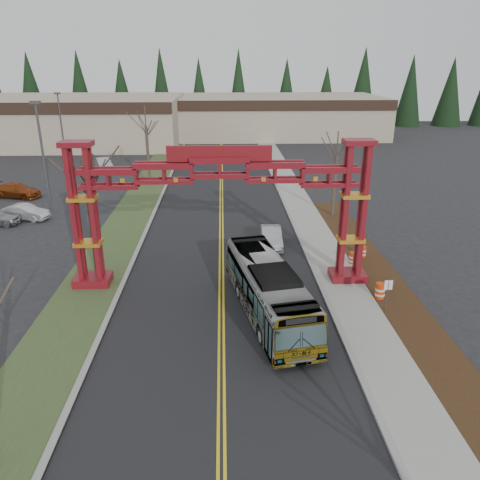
{
  "coord_description": "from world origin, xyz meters",
  "views": [
    {
      "loc": [
        0.18,
        -8.59,
        13.12
      ],
      "look_at": [
        1.08,
        15.38,
        3.87
      ],
      "focal_mm": 35.0,
      "sensor_mm": 36.0,
      "label": 1
    }
  ],
  "objects_px": {
    "bare_tree_median_far": "(146,127)",
    "barrel_north": "(363,252)",
    "parked_car_mid_a": "(17,190)",
    "light_pole_near": "(42,149)",
    "parked_car_far_a": "(104,164)",
    "silver_sedan": "(271,237)",
    "gateway_arch": "(220,190)",
    "bare_tree_right_far": "(337,155)",
    "bare_tree_median_mid": "(87,183)",
    "barrel_south": "(380,292)",
    "street_sign": "(388,290)",
    "barrel_mid": "(353,259)",
    "light_pole_far": "(61,121)",
    "retail_building_east": "(275,116)",
    "retail_building_west": "(40,120)",
    "transit_bus": "(268,290)",
    "parked_car_near_b": "(25,212)"
  },
  "relations": [
    {
      "from": "bare_tree_median_far",
      "to": "barrel_north",
      "type": "relative_size",
      "value": 9.69
    },
    {
      "from": "parked_car_mid_a",
      "to": "light_pole_near",
      "type": "xyz_separation_m",
      "value": [
        4.98,
        -4.69,
        4.97
      ]
    },
    {
      "from": "parked_car_far_a",
      "to": "silver_sedan",
      "type": "bearing_deg",
      "value": -77.64
    },
    {
      "from": "gateway_arch",
      "to": "bare_tree_right_far",
      "type": "relative_size",
      "value": 2.43
    },
    {
      "from": "bare_tree_median_mid",
      "to": "parked_car_mid_a",
      "type": "bearing_deg",
      "value": 123.81
    },
    {
      "from": "barrel_south",
      "to": "street_sign",
      "type": "bearing_deg",
      "value": -96.38
    },
    {
      "from": "parked_car_mid_a",
      "to": "street_sign",
      "type": "height_order",
      "value": "street_sign"
    },
    {
      "from": "bare_tree_median_far",
      "to": "barrel_mid",
      "type": "distance_m",
      "value": 28.8
    },
    {
      "from": "barrel_north",
      "to": "parked_car_far_a",
      "type": "bearing_deg",
      "value": 130.34
    },
    {
      "from": "street_sign",
      "to": "barrel_mid",
      "type": "bearing_deg",
      "value": 90.89
    },
    {
      "from": "light_pole_far",
      "to": "street_sign",
      "type": "bearing_deg",
      "value": -55.22
    },
    {
      "from": "retail_building_east",
      "to": "barrel_mid",
      "type": "height_order",
      "value": "retail_building_east"
    },
    {
      "from": "retail_building_west",
      "to": "retail_building_east",
      "type": "relative_size",
      "value": 1.21
    },
    {
      "from": "gateway_arch",
      "to": "bare_tree_right_far",
      "type": "xyz_separation_m",
      "value": [
        10.0,
        13.2,
        -0.54
      ]
    },
    {
      "from": "gateway_arch",
      "to": "bare_tree_median_far",
      "type": "relative_size",
      "value": 2.12
    },
    {
      "from": "retail_building_west",
      "to": "light_pole_far",
      "type": "distance_m",
      "value": 15.27
    },
    {
      "from": "barrel_mid",
      "to": "light_pole_far",
      "type": "bearing_deg",
      "value": 129.04
    },
    {
      "from": "transit_bus",
      "to": "silver_sedan",
      "type": "height_order",
      "value": "transit_bus"
    },
    {
      "from": "parked_car_near_b",
      "to": "bare_tree_median_far",
      "type": "distance_m",
      "value": 15.99
    },
    {
      "from": "transit_bus",
      "to": "barrel_north",
      "type": "xyz_separation_m",
      "value": [
        7.42,
        7.53,
        -1.04
      ]
    },
    {
      "from": "parked_car_mid_a",
      "to": "parked_car_far_a",
      "type": "bearing_deg",
      "value": -10.45
    },
    {
      "from": "parked_car_far_a",
      "to": "street_sign",
      "type": "bearing_deg",
      "value": -79.67
    },
    {
      "from": "parked_car_near_b",
      "to": "parked_car_far_a",
      "type": "distance_m",
      "value": 19.86
    },
    {
      "from": "light_pole_far",
      "to": "bare_tree_median_far",
      "type": "bearing_deg",
      "value": -48.29
    },
    {
      "from": "parked_car_mid_a",
      "to": "barrel_south",
      "type": "height_order",
      "value": "parked_car_mid_a"
    },
    {
      "from": "light_pole_far",
      "to": "street_sign",
      "type": "relative_size",
      "value": 4.46
    },
    {
      "from": "transit_bus",
      "to": "street_sign",
      "type": "distance_m",
      "value": 6.52
    },
    {
      "from": "light_pole_far",
      "to": "street_sign",
      "type": "height_order",
      "value": "light_pole_far"
    },
    {
      "from": "parked_car_mid_a",
      "to": "retail_building_east",
      "type": "bearing_deg",
      "value": -21.56
    },
    {
      "from": "barrel_north",
      "to": "light_pole_near",
      "type": "bearing_deg",
      "value": 154.74
    },
    {
      "from": "light_pole_near",
      "to": "parked_car_near_b",
      "type": "bearing_deg",
      "value": -116.17
    },
    {
      "from": "retail_building_west",
      "to": "silver_sedan",
      "type": "height_order",
      "value": "retail_building_west"
    },
    {
      "from": "parked_car_far_a",
      "to": "bare_tree_right_far",
      "type": "xyz_separation_m",
      "value": [
        24.92,
        -19.65,
        4.68
      ]
    },
    {
      "from": "bare_tree_right_far",
      "to": "light_pole_near",
      "type": "relative_size",
      "value": 0.76
    },
    {
      "from": "parked_car_near_b",
      "to": "barrel_south",
      "type": "relative_size",
      "value": 3.87
    },
    {
      "from": "gateway_arch",
      "to": "light_pole_far",
      "type": "bearing_deg",
      "value": 118.55
    },
    {
      "from": "bare_tree_median_mid",
      "to": "light_pole_near",
      "type": "xyz_separation_m",
      "value": [
        -7.86,
        14.49,
        -0.53
      ]
    },
    {
      "from": "retail_building_east",
      "to": "barrel_mid",
      "type": "bearing_deg",
      "value": -91.0
    },
    {
      "from": "bare_tree_median_mid",
      "to": "street_sign",
      "type": "height_order",
      "value": "bare_tree_median_mid"
    },
    {
      "from": "light_pole_far",
      "to": "barrel_south",
      "type": "distance_m",
      "value": 53.91
    },
    {
      "from": "bare_tree_median_mid",
      "to": "retail_building_east",
      "type": "bearing_deg",
      "value": 73.49
    },
    {
      "from": "barrel_south",
      "to": "barrel_mid",
      "type": "height_order",
      "value": "barrel_south"
    },
    {
      "from": "parked_car_mid_a",
      "to": "barrel_north",
      "type": "bearing_deg",
      "value": -103.68
    },
    {
      "from": "gateway_arch",
      "to": "barrel_mid",
      "type": "bearing_deg",
      "value": 14.97
    },
    {
      "from": "parked_car_far_a",
      "to": "light_pole_near",
      "type": "distance_m",
      "value": 17.84
    },
    {
      "from": "transit_bus",
      "to": "barrel_mid",
      "type": "distance_m",
      "value": 9.11
    },
    {
      "from": "retail_building_east",
      "to": "bare_tree_median_mid",
      "type": "bearing_deg",
      "value": -106.51
    },
    {
      "from": "silver_sedan",
      "to": "light_pole_near",
      "type": "distance_m",
      "value": 22.41
    },
    {
      "from": "light_pole_far",
      "to": "silver_sedan",
      "type": "bearing_deg",
      "value": -53.2
    },
    {
      "from": "light_pole_near",
      "to": "parked_car_mid_a",
      "type": "bearing_deg",
      "value": 136.7
    }
  ]
}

